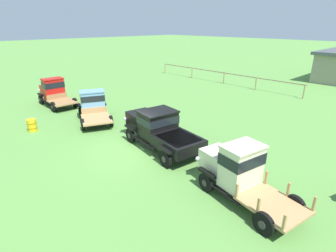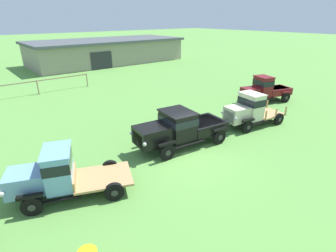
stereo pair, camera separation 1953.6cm
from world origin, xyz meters
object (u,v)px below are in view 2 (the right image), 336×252
vintage_truck_second_in_line (56,174)px  vintage_truck_back_of_row (265,89)px  vintage_truck_midrow_center (180,128)px  vintage_truck_far_side (249,110)px  farm_shed (108,51)px

vintage_truck_second_in_line → vintage_truck_back_of_row: vintage_truck_back_of_row is taller
vintage_truck_midrow_center → vintage_truck_far_side: (5.56, -0.77, 0.05)m
vintage_truck_midrow_center → vintage_truck_far_side: 5.61m
farm_shed → vintage_truck_far_side: farm_shed is taller
vintage_truck_second_in_line → vintage_truck_back_of_row: bearing=5.9°
vintage_truck_second_in_line → vintage_truck_midrow_center: bearing=2.4°
farm_shed → vintage_truck_far_side: 31.01m
vintage_truck_midrow_center → vintage_truck_back_of_row: 11.53m
farm_shed → vintage_truck_far_side: bearing=-100.1°
vintage_truck_midrow_center → vintage_truck_far_side: vintage_truck_far_side is taller
vintage_truck_second_in_line → vintage_truck_midrow_center: 7.01m
vintage_truck_midrow_center → vintage_truck_back_of_row: size_ratio=1.19×
farm_shed → vintage_truck_second_in_line: size_ratio=4.61×
farm_shed → vintage_truck_far_side: (-5.46, -30.52, -0.65)m
vintage_truck_midrow_center → farm_shed: bearing=69.7°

